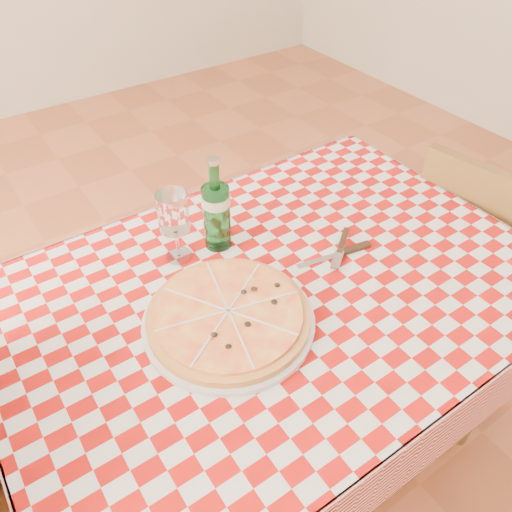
% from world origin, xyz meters
% --- Properties ---
extents(dining_table, '(1.20, 0.80, 0.75)m').
position_xyz_m(dining_table, '(0.00, 0.00, 0.66)').
color(dining_table, brown).
rests_on(dining_table, ground).
extents(tablecloth, '(1.30, 0.90, 0.01)m').
position_xyz_m(tablecloth, '(0.00, 0.00, 0.75)').
color(tablecloth, '#9F0D09').
rests_on(tablecloth, dining_table).
extents(chair_near, '(0.45, 0.45, 0.86)m').
position_xyz_m(chair_near, '(0.78, -0.04, 0.49)').
color(chair_near, brown).
rests_on(chair_near, ground).
extents(pizza_plate, '(0.46, 0.46, 0.05)m').
position_xyz_m(pizza_plate, '(-0.16, -0.03, 0.78)').
color(pizza_plate, '#C28D40').
rests_on(pizza_plate, tablecloth).
extents(water_bottle, '(0.08, 0.08, 0.25)m').
position_xyz_m(water_bottle, '(-0.04, 0.21, 0.88)').
color(water_bottle, '#1A6A29').
rests_on(water_bottle, tablecloth).
extents(wine_glass, '(0.09, 0.09, 0.19)m').
position_xyz_m(wine_glass, '(-0.14, 0.22, 0.85)').
color(wine_glass, white).
rests_on(wine_glass, tablecloth).
extents(cutlery, '(0.26, 0.24, 0.02)m').
position_xyz_m(cutlery, '(0.20, 0.00, 0.77)').
color(cutlery, silver).
rests_on(cutlery, tablecloth).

